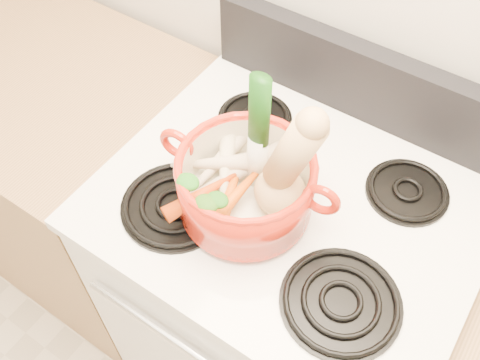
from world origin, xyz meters
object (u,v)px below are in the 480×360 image
Objects in this scene: dutch_oven at (246,185)px; squash at (293,169)px; stove_body at (280,298)px; leek at (258,132)px.

squash is at bearing 4.52° from dutch_oven.
dutch_oven reaches higher than stove_body.
dutch_oven is at bearing -166.91° from squash.
dutch_oven is (-0.07, -0.08, 0.57)m from stove_body.
squash reaches higher than dutch_oven.
leek reaches higher than dutch_oven.
stove_body is at bearing 107.17° from squash.
leek is at bearing 89.00° from dutch_oven.
squash is at bearing -73.85° from stove_body.
dutch_oven is at bearing -128.82° from stove_body.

